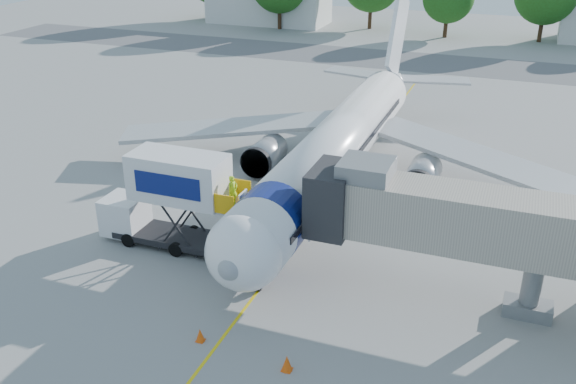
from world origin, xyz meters
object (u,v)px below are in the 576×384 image
(aircraft, at_px, (339,144))
(ground_tug, at_px, (227,358))
(catering_hiloader, at_px, (170,200))
(jet_bridge, at_px, (438,216))

(aircraft, relative_size, ground_tug, 10.52)
(catering_hiloader, relative_size, ground_tug, 2.37)
(catering_hiloader, bearing_deg, jet_bridge, 0.01)
(aircraft, distance_m, ground_tug, 19.84)
(catering_hiloader, bearing_deg, ground_tug, -48.95)
(aircraft, xyz_separation_m, ground_tug, (1.18, -19.69, -2.22))
(jet_bridge, bearing_deg, aircraft, 125.70)
(jet_bridge, xyz_separation_m, ground_tug, (-6.81, -8.56, -3.61))
(catering_hiloader, distance_m, ground_tug, 11.53)
(aircraft, bearing_deg, ground_tug, -86.56)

